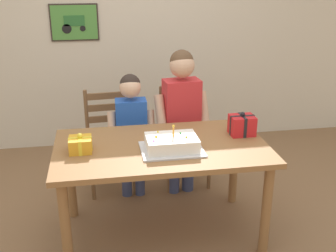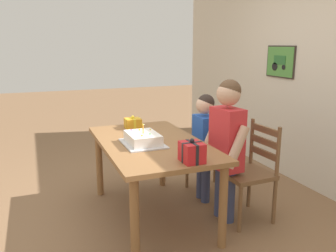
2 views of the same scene
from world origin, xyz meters
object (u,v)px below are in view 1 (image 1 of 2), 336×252
Objects in this scene: birthday_cake at (172,144)px; child_younger at (131,125)px; chair_left at (110,140)px; chair_right at (184,135)px; child_older at (182,109)px; gift_box_beside_cake at (242,125)px; dining_table at (161,157)px; gift_box_red_large at (80,145)px.

birthday_cake is 0.77m from child_younger.
child_younger is at bearing -49.81° from chair_left.
child_older reaches higher than chair_right.
birthday_cake is at bearing -160.77° from gift_box_beside_cake.
child_older is (0.28, 0.63, 0.15)m from dining_table.
child_younger reaches higher than chair_left.
gift_box_red_large is (-0.58, -0.01, 0.15)m from dining_table.
child_older is (-0.07, -0.22, 0.34)m from chair_right.
chair_left is 0.37m from child_younger.
dining_table is 1.17× the size of child_older.
chair_left is at bearing 130.19° from child_younger.
dining_table is 0.60m from gift_box_red_large.
gift_box_beside_cake reaches higher than gift_box_red_large.
child_older is at bearing 73.29° from birthday_cake.
child_older reaches higher than child_younger.
child_older reaches higher than birthday_cake.
child_older is at bearing 66.14° from dining_table.
chair_right is 0.69× the size of child_older.
child_older reaches higher than chair_left.
dining_table is 0.65m from child_younger.
dining_table is at bearing 121.10° from birthday_cake.
dining_table is 8.11× the size of gift_box_beside_cake.
gift_box_beside_cake is 0.17× the size of child_younger.
chair_right is 0.41m from child_older.
child_younger is at bearing 104.66° from dining_table.
birthday_cake is at bearing -106.87° from chair_right.
chair_left is (0.22, 0.86, -0.34)m from gift_box_red_large.
chair_left is (-0.35, 0.85, -0.19)m from dining_table.
gift_box_red_large is 0.86× the size of gift_box_beside_cake.
birthday_cake is 0.33× the size of child_older.
birthday_cake is 0.48× the size of chair_right.
gift_box_red_large is at bearing -137.00° from chair_right.
chair_right is at bearing 23.50° from child_younger.
birthday_cake is 2.66× the size of gift_box_red_large.
gift_box_beside_cake is 0.88m from chair_right.
dining_table is 1.37× the size of child_younger.
chair_left is 1.00× the size of chair_right.
chair_right reaches higher than dining_table.
gift_box_red_large is 1.23m from gift_box_beside_cake.
birthday_cake reaches higher than chair_left.
dining_table is 0.94m from chair_left.
chair_left and chair_right have the same top height.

